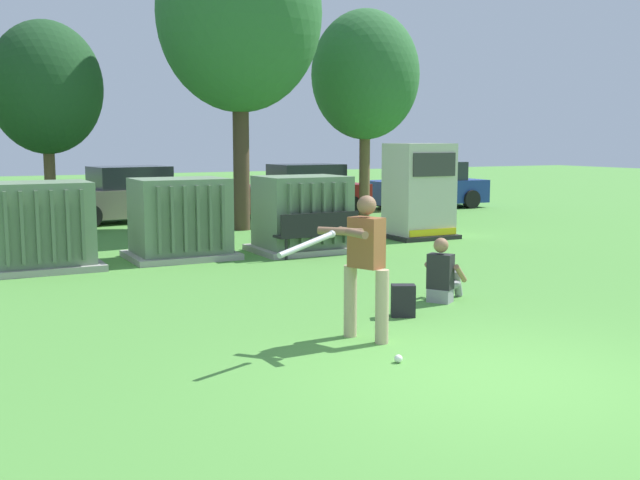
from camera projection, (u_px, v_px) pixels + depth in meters
name	position (u px, v px, depth m)	size (l,w,h in m)	color
ground_plane	(491.00, 377.00, 7.71)	(96.00, 96.00, 0.00)	#51933D
transformer_west	(40.00, 227.00, 14.01)	(2.10, 1.70, 1.62)	#9E9B93
transformer_mid_west	(180.00, 219.00, 15.35)	(2.10, 1.70, 1.62)	#9E9B93
transformer_mid_east	(302.00, 215.00, 16.27)	(2.10, 1.70, 1.62)	#9E9B93
generator_enclosure	(419.00, 191.00, 18.49)	(1.60, 1.40, 2.30)	#262626
park_bench	(318.00, 231.00, 15.56)	(1.81, 0.47, 0.92)	black
batter	(363.00, 260.00, 8.98)	(1.57, 0.87, 1.74)	tan
sports_ball	(398.00, 359.00, 8.19)	(0.09, 0.09, 0.09)	white
seated_spectator	(443.00, 276.00, 11.30)	(0.78, 0.68, 0.96)	gray
backpack	(403.00, 301.00, 10.33)	(0.38, 0.35, 0.44)	black
tree_center_left	(46.00, 88.00, 19.02)	(2.80, 2.80, 5.35)	brown
tree_center_right	(239.00, 14.00, 19.54)	(4.27, 4.27, 8.16)	#4C3828
tree_right	(365.00, 75.00, 23.17)	(3.30, 3.30, 6.31)	brown
parked_car_left_of_center	(126.00, 196.00, 22.10)	(4.37, 2.28, 1.62)	gray
parked_car_right_of_center	(303.00, 192.00, 24.07)	(4.22, 1.97, 1.62)	maroon
parked_car_rightmost	(428.00, 186.00, 26.72)	(4.26, 2.04, 1.62)	navy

